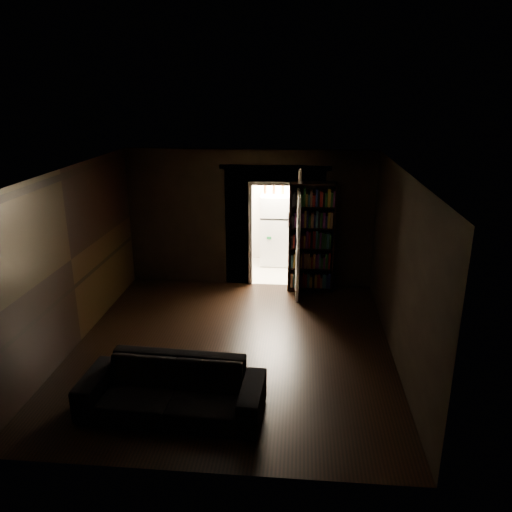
# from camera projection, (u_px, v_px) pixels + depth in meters

# --- Properties ---
(ground) EXTENTS (5.50, 5.50, 0.00)m
(ground) POSITION_uv_depth(u_px,v_px,m) (232.00, 347.00, 7.95)
(ground) COLOR black
(ground) RESTS_ON ground
(room_walls) EXTENTS (5.02, 5.61, 2.84)m
(room_walls) POSITION_uv_depth(u_px,v_px,m) (239.00, 228.00, 8.43)
(room_walls) COLOR black
(room_walls) RESTS_ON ground
(kitchen_alcove) EXTENTS (2.20, 1.80, 2.60)m
(kitchen_alcove) POSITION_uv_depth(u_px,v_px,m) (277.00, 216.00, 11.18)
(kitchen_alcove) COLOR beige
(kitchen_alcove) RESTS_ON ground
(sofa) EXTENTS (2.34, 1.11, 0.88)m
(sofa) POSITION_uv_depth(u_px,v_px,m) (172.00, 382.00, 6.23)
(sofa) COLOR black
(sofa) RESTS_ON ground
(bookshelf) EXTENTS (0.95, 0.49, 2.20)m
(bookshelf) POSITION_uv_depth(u_px,v_px,m) (311.00, 238.00, 9.90)
(bookshelf) COLOR black
(bookshelf) RESTS_ON ground
(refrigerator) EXTENTS (0.80, 0.74, 1.65)m
(refrigerator) POSITION_uv_depth(u_px,v_px,m) (277.00, 229.00, 11.53)
(refrigerator) COLOR white
(refrigerator) RESTS_ON ground
(door) EXTENTS (0.08, 0.85, 2.05)m
(door) POSITION_uv_depth(u_px,v_px,m) (298.00, 245.00, 9.72)
(door) COLOR white
(door) RESTS_ON ground
(figurine) EXTENTS (0.12, 0.12, 0.28)m
(figurine) POSITION_uv_depth(u_px,v_px,m) (300.00, 176.00, 9.45)
(figurine) COLOR white
(figurine) RESTS_ON bookshelf
(bottles) EXTENTS (0.71, 0.10, 0.29)m
(bottles) POSITION_uv_depth(u_px,v_px,m) (274.00, 188.00, 11.24)
(bottles) COLOR black
(bottles) RESTS_ON refrigerator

